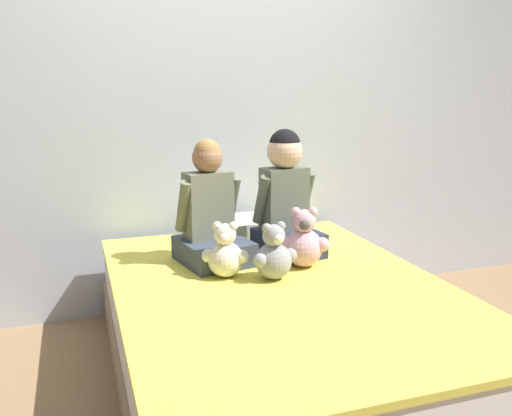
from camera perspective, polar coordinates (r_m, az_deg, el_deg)
ground_plane at (r=2.72m, az=2.43°, el=-17.99°), size 14.00×14.00×0.00m
wall_behind_bed at (r=3.40m, az=-4.16°, el=10.34°), size 8.00×0.06×2.50m
bed at (r=2.60m, az=2.49°, el=-13.22°), size 1.48×2.01×0.51m
child_on_left at (r=2.76m, az=-4.81°, el=-0.78°), size 0.38×0.42×0.63m
child_on_right at (r=2.87m, az=3.15°, el=1.01°), size 0.35×0.37×0.67m
teddy_bear_held_by_left_child at (r=2.55m, az=-3.25°, el=-4.83°), size 0.21×0.17×0.27m
teddy_bear_held_by_right_child at (r=2.70m, az=5.05°, el=-3.57°), size 0.24×0.19×0.30m
teddy_bear_between_children at (r=2.52m, az=1.89°, el=-5.00°), size 0.22×0.17×0.27m
pillow_at_headboard at (r=3.22m, az=-2.66°, el=-2.18°), size 0.48×0.32×0.11m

